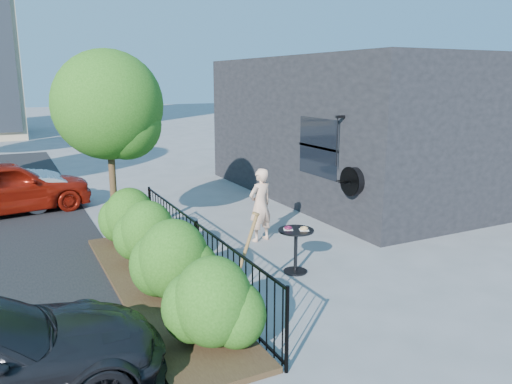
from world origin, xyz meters
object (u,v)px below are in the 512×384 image
cafe_table (296,243)px  woman (260,205)px  car_red (7,187)px  patio_tree (112,112)px  shovel (241,267)px

cafe_table → woman: 1.93m
cafe_table → car_red: size_ratio=0.21×
patio_tree → woman: size_ratio=2.50×
cafe_table → patio_tree: bearing=128.6°
patio_tree → shovel: bearing=-76.2°
cafe_table → woman: bearing=82.0°
woman → patio_tree: bearing=-37.4°
shovel → cafe_table: bearing=30.7°
woman → car_red: woman is taller
patio_tree → cafe_table: 4.54m
shovel → car_red: 8.26m
cafe_table → car_red: car_red is taller
patio_tree → cafe_table: patio_tree is taller
woman → car_red: 6.85m
patio_tree → woman: 3.58m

